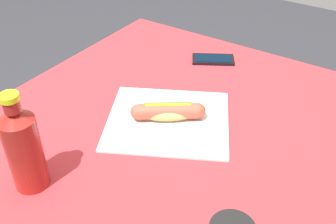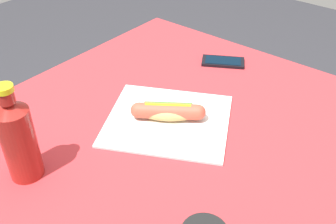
{
  "view_description": "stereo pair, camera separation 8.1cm",
  "coord_description": "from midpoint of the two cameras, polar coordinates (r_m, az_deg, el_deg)",
  "views": [
    {
      "loc": [
        0.45,
        -0.72,
        1.38
      ],
      "look_at": [
        -0.01,
        -0.02,
        0.76
      ],
      "focal_mm": 42.22,
      "sensor_mm": 36.0,
      "label": 1
    },
    {
      "loc": [
        0.52,
        -0.68,
        1.38
      ],
      "look_at": [
        -0.01,
        -0.02,
        0.76
      ],
      "focal_mm": 42.22,
      "sensor_mm": 36.0,
      "label": 2
    }
  ],
  "objects": [
    {
      "name": "cell_phone",
      "position": [
        1.34,
        4.79,
        7.56
      ],
      "size": [
        0.15,
        0.13,
        0.01
      ],
      "color": "black",
      "rests_on": "dining_table"
    },
    {
      "name": "paper_wrapper",
      "position": [
        1.05,
        -2.2,
        -1.25
      ],
      "size": [
        0.42,
        0.4,
        0.01
      ],
      "primitive_type": "cube",
      "rotation": [
        0.0,
        0.0,
        0.47
      ],
      "color": "silver",
      "rests_on": "dining_table"
    },
    {
      "name": "dining_table",
      "position": [
        1.15,
        -1.02,
        -6.31
      ],
      "size": [
        0.97,
        0.99,
        0.73
      ],
      "color": "brown",
      "rests_on": "ground"
    },
    {
      "name": "hot_dog",
      "position": [
        1.04,
        -2.24,
        0.0
      ],
      "size": [
        0.17,
        0.13,
        0.05
      ],
      "color": "tan",
      "rests_on": "paper_wrapper"
    },
    {
      "name": "soda_bottle",
      "position": [
        0.88,
        -22.64,
        -4.87
      ],
      "size": [
        0.07,
        0.07,
        0.24
      ],
      "color": "maroon",
      "rests_on": "dining_table"
    }
  ]
}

